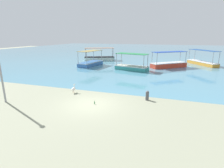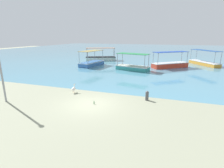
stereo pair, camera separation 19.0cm
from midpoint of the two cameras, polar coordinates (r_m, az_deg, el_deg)
ground at (r=13.32m, az=-6.51°, el=-6.60°), size 120.00×120.00×0.00m
harbor_water at (r=59.57m, az=13.77°, el=10.33°), size 110.00×90.00×0.00m
fishing_boat_center at (r=30.15m, az=-6.46°, el=6.92°), size 2.80×5.29×2.55m
fishing_boat_far_right at (r=26.32m, az=6.93°, el=5.60°), size 5.18×2.90×2.44m
fishing_boat_near_left at (r=37.19m, az=-3.55°, el=8.61°), size 6.45×4.31×2.50m
fishing_boat_outer at (r=34.58m, az=27.96°, el=6.30°), size 4.60×5.92×2.56m
fishing_boat_far_left at (r=29.74m, az=18.56°, el=6.16°), size 5.74×5.01×2.52m
pelican at (r=16.09m, az=-12.10°, el=-1.51°), size 0.30×0.80×0.80m
mooring_bollard at (r=14.20m, az=11.74°, el=-3.63°), size 0.28×0.28×0.78m
glass_bottle at (r=13.32m, az=-5.47°, el=-6.08°), size 0.07×0.07×0.27m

